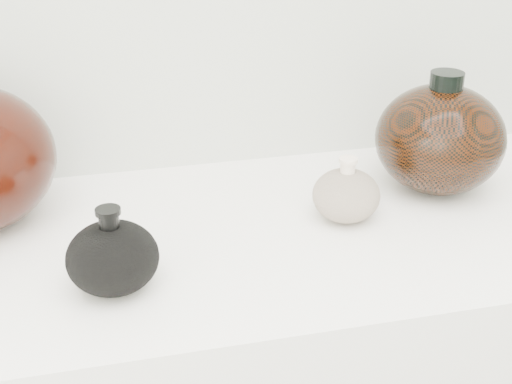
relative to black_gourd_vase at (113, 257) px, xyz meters
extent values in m
cube|color=white|center=(0.18, 0.10, -0.06)|extent=(1.20, 0.50, 0.03)
ellipsoid|color=black|center=(0.00, 0.00, 0.00)|extent=(0.14, 0.14, 0.09)
cylinder|color=black|center=(0.00, 0.00, 0.05)|extent=(0.03, 0.03, 0.03)
cylinder|color=black|center=(0.00, 0.00, 0.06)|extent=(0.04, 0.04, 0.01)
ellipsoid|color=beige|center=(0.34, 0.11, -0.01)|extent=(0.12, 0.12, 0.08)
cylinder|color=beige|center=(0.34, 0.11, 0.04)|extent=(0.03, 0.03, 0.02)
cylinder|color=beige|center=(0.34, 0.11, 0.05)|extent=(0.03, 0.03, 0.01)
ellipsoid|color=black|center=(0.52, 0.17, 0.04)|extent=(0.27, 0.27, 0.17)
cylinder|color=black|center=(0.52, 0.17, 0.13)|extent=(0.07, 0.07, 0.03)
camera|label=1|loc=(0.00, -0.77, 0.46)|focal=50.00mm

